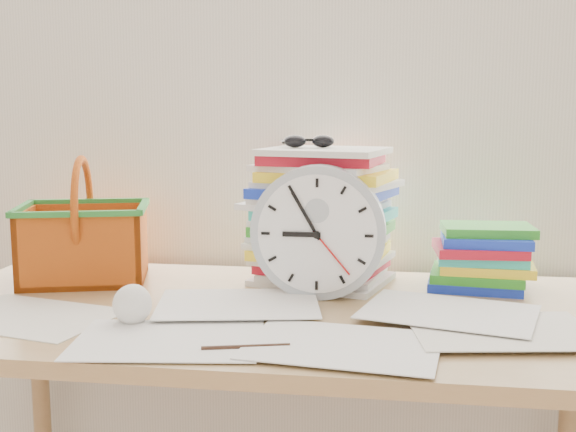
% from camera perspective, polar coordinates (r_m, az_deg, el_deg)
% --- Properties ---
extents(curtain, '(2.40, 0.01, 2.50)m').
position_cam_1_polar(curtain, '(1.76, 0.59, 13.85)').
color(curtain, white).
rests_on(curtain, room_shell).
extents(desk, '(1.40, 0.70, 0.75)m').
position_cam_1_polar(desk, '(1.45, -1.53, -10.08)').
color(desk, '#A37E4C').
rests_on(desk, ground).
extents(paper_stack, '(0.36, 0.33, 0.30)m').
position_cam_1_polar(paper_stack, '(1.60, 2.63, 0.01)').
color(paper_stack, white).
rests_on(paper_stack, desk).
extents(clock, '(0.27, 0.05, 0.27)m').
position_cam_1_polar(clock, '(1.47, 2.42, -1.27)').
color(clock, '#A7AFB6').
rests_on(clock, desk).
extents(sunglasses, '(0.14, 0.13, 0.03)m').
position_cam_1_polar(sunglasses, '(1.60, 1.66, 5.92)').
color(sunglasses, black).
rests_on(sunglasses, paper_stack).
extents(book_stack, '(0.24, 0.18, 0.14)m').
position_cam_1_polar(book_stack, '(1.62, 15.01, -3.15)').
color(book_stack, white).
rests_on(book_stack, desk).
extents(basket, '(0.32, 0.28, 0.28)m').
position_cam_1_polar(basket, '(1.68, -15.87, -0.34)').
color(basket, '#CF5A14').
rests_on(basket, desk).
extents(crumpled_ball, '(0.07, 0.07, 0.07)m').
position_cam_1_polar(crumpled_ball, '(1.35, -12.22, -6.80)').
color(crumpled_ball, white).
rests_on(crumpled_ball, desk).
extents(pen, '(0.14, 0.05, 0.01)m').
position_cam_1_polar(pen, '(1.19, -3.35, -10.33)').
color(pen, black).
rests_on(pen, desk).
extents(scattered_papers, '(1.26, 0.42, 0.02)m').
position_cam_1_polar(scattered_papers, '(1.43, -1.55, -7.01)').
color(scattered_papers, white).
rests_on(scattered_papers, desk).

